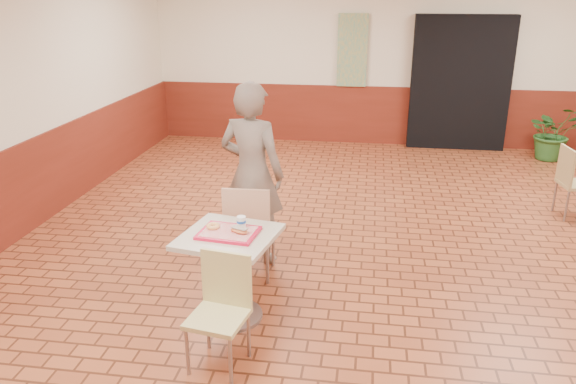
# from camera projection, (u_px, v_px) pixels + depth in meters

# --- Properties ---
(room_shell) EXTENTS (8.01, 10.01, 3.01)m
(room_shell) POSITION_uv_depth(u_px,v_px,m) (398.00, 123.00, 4.79)
(room_shell) COLOR brown
(room_shell) RESTS_ON ground
(wainscot_band) EXTENTS (8.00, 10.00, 1.00)m
(wainscot_band) POSITION_uv_depth(u_px,v_px,m) (391.00, 230.00, 5.13)
(wainscot_band) COLOR maroon
(wainscot_band) RESTS_ON ground
(corridor_doorway) EXTENTS (1.60, 0.22, 2.20)m
(corridor_doorway) POSITION_uv_depth(u_px,v_px,m) (460.00, 83.00, 9.29)
(corridor_doorway) COLOR black
(corridor_doorway) RESTS_ON ground
(promo_poster) EXTENTS (0.50, 0.03, 1.20)m
(promo_poster) POSITION_uv_depth(u_px,v_px,m) (352.00, 51.00, 9.43)
(promo_poster) COLOR gray
(promo_poster) RESTS_ON wainscot_band
(main_table) EXTENTS (0.71, 0.71, 0.75)m
(main_table) POSITION_uv_depth(u_px,v_px,m) (230.00, 262.00, 4.52)
(main_table) COLOR #BDB198
(main_table) RESTS_ON ground
(chair_main_front) EXTENTS (0.44, 0.44, 0.83)m
(chair_main_front) POSITION_uv_depth(u_px,v_px,m) (221.00, 305.00, 3.99)
(chair_main_front) COLOR #D0C47D
(chair_main_front) RESTS_ON ground
(chair_main_back) EXTENTS (0.44, 0.44, 0.93)m
(chair_main_back) POSITION_uv_depth(u_px,v_px,m) (249.00, 227.00, 5.15)
(chair_main_back) COLOR tan
(chair_main_back) RESTS_ON ground
(customer) EXTENTS (0.74, 0.58, 1.79)m
(customer) POSITION_uv_depth(u_px,v_px,m) (252.00, 174.00, 5.41)
(customer) COLOR #736459
(customer) RESTS_ON ground
(serving_tray) EXTENTS (0.45, 0.35, 0.03)m
(serving_tray) POSITION_uv_depth(u_px,v_px,m) (229.00, 233.00, 4.43)
(serving_tray) COLOR red
(serving_tray) RESTS_ON main_table
(ring_donut) EXTENTS (0.12, 0.12, 0.03)m
(ring_donut) POSITION_uv_depth(u_px,v_px,m) (213.00, 226.00, 4.47)
(ring_donut) COLOR #F4A759
(ring_donut) RESTS_ON serving_tray
(long_john_donut) EXTENTS (0.17, 0.13, 0.05)m
(long_john_donut) POSITION_uv_depth(u_px,v_px,m) (239.00, 230.00, 4.38)
(long_john_donut) COLOR #DC7540
(long_john_donut) RESTS_ON serving_tray
(paper_cup) EXTENTS (0.07, 0.07, 0.09)m
(paper_cup) POSITION_uv_depth(u_px,v_px,m) (241.00, 222.00, 4.48)
(paper_cup) COLOR white
(paper_cup) RESTS_ON serving_tray
(chair_second_left) EXTENTS (0.44, 0.44, 0.85)m
(chair_second_left) POSITION_uv_depth(u_px,v_px,m) (573.00, 179.00, 6.60)
(chair_second_left) COLOR tan
(chair_second_left) RESTS_ON ground
(potted_plant) EXTENTS (0.97, 0.90, 0.88)m
(potted_plant) POSITION_uv_depth(u_px,v_px,m) (553.00, 132.00, 8.87)
(potted_plant) COLOR #285D25
(potted_plant) RESTS_ON ground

